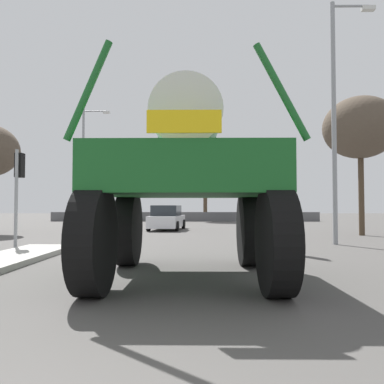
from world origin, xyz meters
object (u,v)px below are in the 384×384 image
at_px(traffic_signal_near_left, 19,177).
at_px(bare_tree_far_center, 205,168).
at_px(traffic_signal_near_right, 261,174).
at_px(streetlight_near_right, 337,111).
at_px(oversize_sprayer, 187,182).
at_px(bare_tree_right, 360,128).
at_px(sedan_ahead, 167,218).
at_px(streetlight_far_left, 85,161).

relative_size(traffic_signal_near_left, bare_tree_far_center, 0.48).
height_order(traffic_signal_near_left, bare_tree_far_center, bare_tree_far_center).
relative_size(traffic_signal_near_right, streetlight_near_right, 0.37).
height_order(oversize_sprayer, bare_tree_right, bare_tree_right).
bearing_deg(oversize_sprayer, traffic_signal_near_left, 48.85).
relative_size(traffic_signal_near_left, streetlight_near_right, 0.36).
distance_m(streetlight_near_right, bare_tree_far_center, 23.54).
xyz_separation_m(sedan_ahead, bare_tree_right, (10.17, -4.34, 4.72)).
height_order(oversize_sprayer, streetlight_far_left, streetlight_far_left).
xyz_separation_m(oversize_sprayer, bare_tree_far_center, (1.04, 30.00, 3.34)).
distance_m(oversize_sprayer, streetlight_near_right, 9.47).
bearing_deg(streetlight_far_left, sedan_ahead, -37.30).
distance_m(traffic_signal_near_right, streetlight_far_left, 19.16).
bearing_deg(bare_tree_right, traffic_signal_near_left, -156.18).
xyz_separation_m(traffic_signal_near_right, streetlight_near_right, (3.23, 1.76, 2.60)).
height_order(streetlight_far_left, bare_tree_far_center, streetlight_far_left).
bearing_deg(sedan_ahead, streetlight_far_left, 58.76).
height_order(traffic_signal_near_right, streetlight_far_left, streetlight_far_left).
distance_m(oversize_sprayer, traffic_signal_near_right, 5.71).
bearing_deg(bare_tree_far_center, oversize_sprayer, -91.98).
distance_m(sedan_ahead, traffic_signal_near_left, 11.65).
bearing_deg(streetlight_far_left, bare_tree_far_center, 44.35).
bearing_deg(traffic_signal_near_left, oversize_sprayer, -41.07).
relative_size(traffic_signal_near_left, traffic_signal_near_right, 0.96).
bearing_deg(traffic_signal_near_left, traffic_signal_near_right, -0.01).
xyz_separation_m(oversize_sprayer, bare_tree_right, (8.50, 11.51, 3.47)).
bearing_deg(traffic_signal_near_right, oversize_sprayer, -114.93).
distance_m(streetlight_near_right, bare_tree_right, 5.43).
height_order(oversize_sprayer, streetlight_near_right, streetlight_near_right).
height_order(oversize_sprayer, bare_tree_far_center, bare_tree_far_center).
height_order(sedan_ahead, streetlight_near_right, streetlight_near_right).
bearing_deg(traffic_signal_near_right, streetlight_near_right, 28.58).
height_order(sedan_ahead, bare_tree_far_center, bare_tree_far_center).
distance_m(traffic_signal_near_right, streetlight_near_right, 4.51).
xyz_separation_m(traffic_signal_near_right, bare_tree_right, (6.11, 6.36, 2.87)).
xyz_separation_m(streetlight_far_left, bare_tree_right, (16.78, -9.38, 0.53)).
bearing_deg(streetlight_far_left, bare_tree_right, -29.21).
height_order(traffic_signal_near_right, bare_tree_far_center, bare_tree_far_center).
bearing_deg(bare_tree_far_center, streetlight_near_right, -78.76).
relative_size(traffic_signal_near_left, bare_tree_right, 0.48).
xyz_separation_m(traffic_signal_near_left, bare_tree_far_center, (6.95, 24.85, 2.83)).
height_order(traffic_signal_near_left, traffic_signal_near_right, traffic_signal_near_right).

